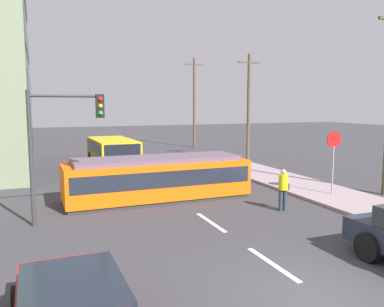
{
  "coord_description": "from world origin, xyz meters",
  "views": [
    {
      "loc": [
        -5.65,
        -6.57,
        4.21
      ],
      "look_at": [
        0.42,
        8.9,
        2.14
      ],
      "focal_mm": 37.0,
      "sensor_mm": 36.0,
      "label": 1
    }
  ],
  "objects_px": {
    "streetcar_tram": "(157,177)",
    "utility_pole_mid": "(249,106)",
    "traffic_light_mast": "(62,131)",
    "utility_pole_far": "(194,101)",
    "city_bus": "(113,151)",
    "stop_sign": "(334,149)",
    "pedestrian_crossing": "(283,187)"
  },
  "relations": [
    {
      "from": "streetcar_tram",
      "to": "utility_pole_mid",
      "type": "relative_size",
      "value": 1.04
    },
    {
      "from": "traffic_light_mast",
      "to": "utility_pole_far",
      "type": "distance_m",
      "value": 25.44
    },
    {
      "from": "city_bus",
      "to": "stop_sign",
      "type": "relative_size",
      "value": 2.02
    },
    {
      "from": "stop_sign",
      "to": "traffic_light_mast",
      "type": "height_order",
      "value": "traffic_light_mast"
    },
    {
      "from": "utility_pole_mid",
      "to": "city_bus",
      "type": "bearing_deg",
      "value": 174.54
    },
    {
      "from": "pedestrian_crossing",
      "to": "stop_sign",
      "type": "bearing_deg",
      "value": 19.09
    },
    {
      "from": "utility_pole_mid",
      "to": "utility_pole_far",
      "type": "relative_size",
      "value": 0.91
    },
    {
      "from": "pedestrian_crossing",
      "to": "traffic_light_mast",
      "type": "xyz_separation_m",
      "value": [
        -8.19,
        1.43,
        2.35
      ]
    },
    {
      "from": "streetcar_tram",
      "to": "utility_pole_mid",
      "type": "height_order",
      "value": "utility_pole_mid"
    },
    {
      "from": "traffic_light_mast",
      "to": "streetcar_tram",
      "type": "bearing_deg",
      "value": 28.62
    },
    {
      "from": "traffic_light_mast",
      "to": "utility_pole_mid",
      "type": "bearing_deg",
      "value": 39.24
    },
    {
      "from": "city_bus",
      "to": "stop_sign",
      "type": "xyz_separation_m",
      "value": [
        7.78,
        -12.36,
        1.11
      ]
    },
    {
      "from": "city_bus",
      "to": "utility_pole_mid",
      "type": "xyz_separation_m",
      "value": [
        9.83,
        -0.94,
        3.01
      ]
    },
    {
      "from": "streetcar_tram",
      "to": "city_bus",
      "type": "bearing_deg",
      "value": 91.17
    },
    {
      "from": "pedestrian_crossing",
      "to": "stop_sign",
      "type": "relative_size",
      "value": 0.58
    },
    {
      "from": "streetcar_tram",
      "to": "stop_sign",
      "type": "relative_size",
      "value": 2.82
    },
    {
      "from": "utility_pole_mid",
      "to": "traffic_light_mast",
      "type": "bearing_deg",
      "value": -140.76
    },
    {
      "from": "streetcar_tram",
      "to": "traffic_light_mast",
      "type": "xyz_separation_m",
      "value": [
        -4.08,
        -2.23,
        2.31
      ]
    },
    {
      "from": "streetcar_tram",
      "to": "traffic_light_mast",
      "type": "distance_m",
      "value": 5.19
    },
    {
      "from": "streetcar_tram",
      "to": "pedestrian_crossing",
      "type": "distance_m",
      "value": 5.5
    },
    {
      "from": "pedestrian_crossing",
      "to": "utility_pole_far",
      "type": "height_order",
      "value": "utility_pole_far"
    },
    {
      "from": "pedestrian_crossing",
      "to": "traffic_light_mast",
      "type": "height_order",
      "value": "traffic_light_mast"
    },
    {
      "from": "traffic_light_mast",
      "to": "utility_pole_mid",
      "type": "height_order",
      "value": "utility_pole_mid"
    },
    {
      "from": "streetcar_tram",
      "to": "pedestrian_crossing",
      "type": "height_order",
      "value": "streetcar_tram"
    },
    {
      "from": "utility_pole_far",
      "to": "traffic_light_mast",
      "type": "bearing_deg",
      "value": -122.18
    },
    {
      "from": "streetcar_tram",
      "to": "stop_sign",
      "type": "xyz_separation_m",
      "value": [
        7.57,
        -2.46,
        1.21
      ]
    },
    {
      "from": "traffic_light_mast",
      "to": "utility_pole_far",
      "type": "bearing_deg",
      "value": 57.82
    },
    {
      "from": "streetcar_tram",
      "to": "traffic_light_mast",
      "type": "relative_size",
      "value": 1.73
    },
    {
      "from": "streetcar_tram",
      "to": "city_bus",
      "type": "height_order",
      "value": "streetcar_tram"
    },
    {
      "from": "stop_sign",
      "to": "utility_pole_mid",
      "type": "bearing_deg",
      "value": 79.82
    },
    {
      "from": "utility_pole_mid",
      "to": "stop_sign",
      "type": "bearing_deg",
      "value": -100.18
    },
    {
      "from": "stop_sign",
      "to": "utility_pole_mid",
      "type": "relative_size",
      "value": 0.37
    }
  ]
}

